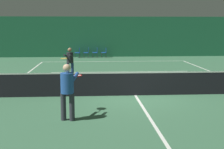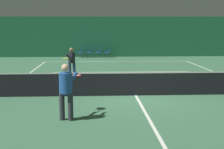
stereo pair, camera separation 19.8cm
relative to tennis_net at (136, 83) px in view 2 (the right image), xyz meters
The scene contains 12 objects.
ground_plane 0.51m from the tennis_net, ahead, with size 60.00×60.00×0.00m, color #386647.
backdrop_curtain 15.67m from the tennis_net, 90.00° to the left, with size 23.00×0.12×3.53m.
court_line_baseline_far 11.91m from the tennis_net, 90.00° to the left, with size 11.00×0.10×0.00m.
court_line_service_far 6.42m from the tennis_net, 90.00° to the left, with size 8.25×0.10×0.00m.
court_line_centre 0.51m from the tennis_net, ahead, with size 0.10×12.80×0.00m.
tennis_net is the anchor object (origin of this frame).
player_near 3.99m from the tennis_net, 128.25° to the right, with size 0.68×1.40×1.68m.
player_far 5.39m from the tennis_net, 122.65° to the left, with size 0.66×1.36×1.60m.
courtside_chair_0 15.35m from the tennis_net, 100.85° to the left, with size 0.44×0.44×0.84m.
courtside_chair_1 15.22m from the tennis_net, 98.00° to the left, with size 0.44×0.44×0.84m.
courtside_chair_2 15.13m from the tennis_net, 95.10° to the left, with size 0.44×0.44×0.84m.
courtside_chair_3 15.08m from the tennis_net, 92.18° to the left, with size 0.44×0.44×0.84m.
Camera 2 is at (-1.56, -12.14, 2.79)m, focal length 50.00 mm.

